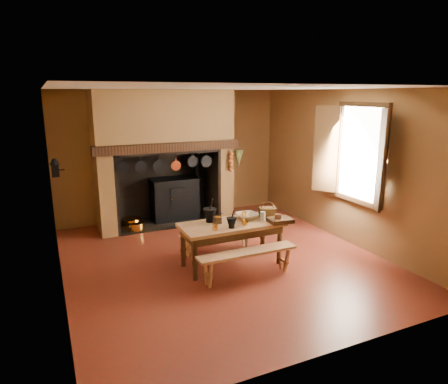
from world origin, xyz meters
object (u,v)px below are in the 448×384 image
object	(u,v)px
bench_front	(247,258)
coffee_grinder	(218,220)
iron_range	(175,198)
wicker_basket	(267,212)
work_table	(232,230)
mixing_bowl	(247,216)

from	to	relation	value
bench_front	coffee_grinder	size ratio (longest dim) A/B	9.52
iron_range	coffee_grinder	bearing A→B (deg)	-92.71
wicker_basket	coffee_grinder	bearing A→B (deg)	-159.06
work_table	bench_front	xyz separation A→B (m)	(0.00, -0.55, -0.27)
work_table	wicker_basket	xyz separation A→B (m)	(0.69, 0.06, 0.20)
work_table	bench_front	world-z (taller)	work_table
coffee_grinder	work_table	bearing A→B (deg)	-18.15
bench_front	mixing_bowl	xyz separation A→B (m)	(0.33, 0.65, 0.43)
iron_range	mixing_bowl	size ratio (longest dim) A/B	4.53
work_table	coffee_grinder	size ratio (longest dim) A/B	10.01
iron_range	bench_front	xyz separation A→B (m)	(0.09, -3.24, -0.15)
bench_front	mixing_bowl	world-z (taller)	mixing_bowl
mixing_bowl	bench_front	bearing A→B (deg)	-116.93
iron_range	work_table	bearing A→B (deg)	-88.04
iron_range	work_table	distance (m)	2.70
wicker_basket	bench_front	bearing A→B (deg)	-116.92
bench_front	coffee_grinder	bearing A→B (deg)	109.26
iron_range	wicker_basket	distance (m)	2.77
iron_range	mixing_bowl	bearing A→B (deg)	-80.69
work_table	wicker_basket	bearing A→B (deg)	4.92
work_table	wicker_basket	size ratio (longest dim) A/B	4.99
coffee_grinder	mixing_bowl	xyz separation A→B (m)	(0.55, 0.03, -0.02)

